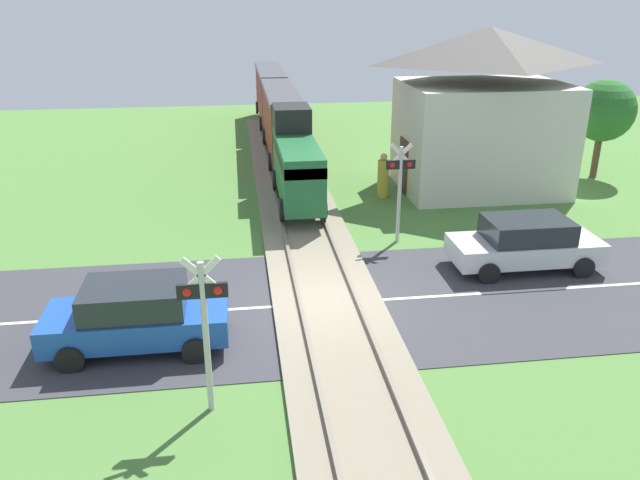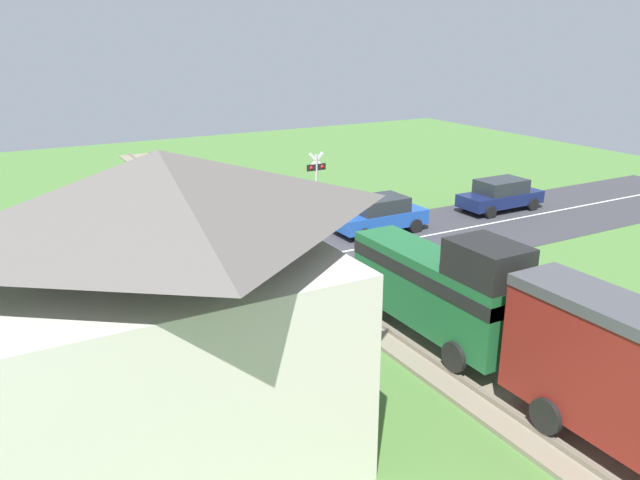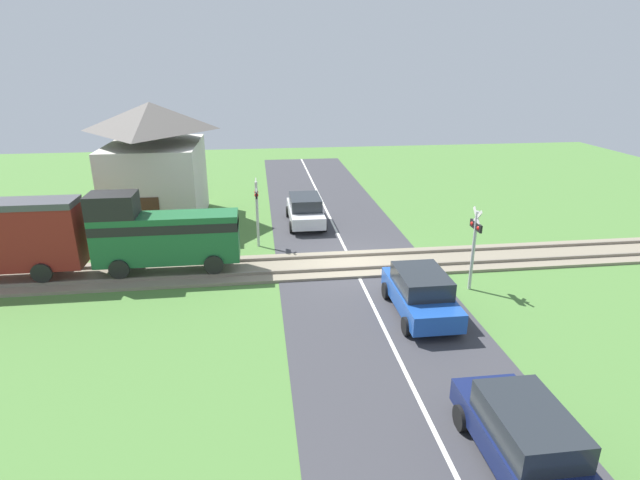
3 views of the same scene
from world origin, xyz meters
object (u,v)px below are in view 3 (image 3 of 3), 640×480
car_far_side (305,210)px  crossing_signal_east_approach (257,204)px  car_behind_queue (526,439)px  station_building (156,165)px  pedestrian_by_station (160,230)px  car_near_crossing (421,292)px  crossing_signal_west_approach (475,238)px

car_far_side → crossing_signal_east_approach: size_ratio=1.33×
car_behind_queue → station_building: 21.64m
pedestrian_by_station → station_building: bearing=9.0°
car_near_crossing → station_building: bearing=41.5°
car_behind_queue → crossing_signal_east_approach: size_ratio=1.31×
car_behind_queue → station_building: bearing=29.2°
crossing_signal_west_approach → station_building: bearing=51.8°
crossing_signal_east_approach → station_building: 6.94m
car_near_crossing → station_building: 15.99m
crossing_signal_west_approach → pedestrian_by_station: size_ratio=1.83×
car_behind_queue → pedestrian_by_station: size_ratio=2.40×
crossing_signal_west_approach → pedestrian_by_station: bearing=63.3°
car_far_side → car_behind_queue: car_behind_queue is taller
car_far_side → crossing_signal_west_approach: (-8.71, -5.37, 1.25)m
car_near_crossing → station_building: (11.86, 10.50, 2.23)m
car_near_crossing → car_far_side: car_near_crossing is taller
station_building → pedestrian_by_station: 4.63m
car_behind_queue → crossing_signal_east_approach: crossing_signal_east_approach is taller
car_near_crossing → pedestrian_by_station: pedestrian_by_station is taller
car_far_side → station_building: station_building is taller
crossing_signal_east_approach → car_far_side: bearing=-39.0°
car_far_side → car_near_crossing: bearing=-164.5°
station_building → car_far_side: bearing=-101.2°
crossing_signal_west_approach → pedestrian_by_station: crossing_signal_west_approach is taller
car_behind_queue → pedestrian_by_station: (14.79, 9.86, 0.01)m
crossing_signal_west_approach → crossing_signal_east_approach: (5.64, 7.85, 0.00)m
crossing_signal_east_approach → car_behind_queue: bearing=-159.3°
station_building → pedestrian_by_station: bearing=-171.0°
crossing_signal_east_approach → station_building: bearing=48.3°
car_near_crossing → pedestrian_by_station: 12.60m
car_far_side → car_behind_queue: size_ratio=1.01×
crossing_signal_east_approach → pedestrian_by_station: 4.69m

